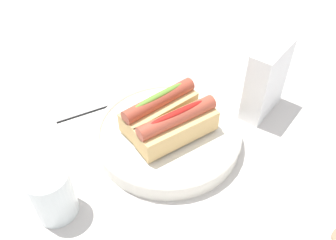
# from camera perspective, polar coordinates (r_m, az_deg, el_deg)

# --- Properties ---
(ground_plane) EXTENTS (2.40, 2.40, 0.00)m
(ground_plane) POSITION_cam_1_polar(r_m,az_deg,el_deg) (0.69, 0.92, -2.12)
(ground_plane) COLOR beige
(serving_bowl) EXTENTS (0.27, 0.27, 0.04)m
(serving_bowl) POSITION_cam_1_polar(r_m,az_deg,el_deg) (0.66, -0.00, -2.30)
(serving_bowl) COLOR silver
(serving_bowl) RESTS_ON ground_plane
(hotdog_front) EXTENTS (0.15, 0.06, 0.06)m
(hotdog_front) POSITION_cam_1_polar(r_m,az_deg,el_deg) (0.65, -1.40, 1.89)
(hotdog_front) COLOR #DBB270
(hotdog_front) RESTS_ON serving_bowl
(hotdog_back) EXTENTS (0.16, 0.08, 0.06)m
(hotdog_back) POSITION_cam_1_polar(r_m,az_deg,el_deg) (0.61, 1.48, -0.93)
(hotdog_back) COLOR #DBB270
(hotdog_back) RESTS_ON serving_bowl
(water_glass) EXTENTS (0.07, 0.07, 0.09)m
(water_glass) POSITION_cam_1_polar(r_m,az_deg,el_deg) (0.58, -18.26, -11.49)
(water_glass) COLOR white
(water_glass) RESTS_ON ground_plane
(napkin_box) EXTENTS (0.11, 0.06, 0.15)m
(napkin_box) POSITION_cam_1_polar(r_m,az_deg,el_deg) (0.72, 15.64, 6.23)
(napkin_box) COLOR white
(napkin_box) RESTS_ON ground_plane
(chopstick_near) EXTENTS (0.21, 0.07, 0.01)m
(chopstick_near) POSITION_cam_1_polar(r_m,az_deg,el_deg) (0.75, -9.69, 2.31)
(chopstick_near) COLOR black
(chopstick_near) RESTS_ON ground_plane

